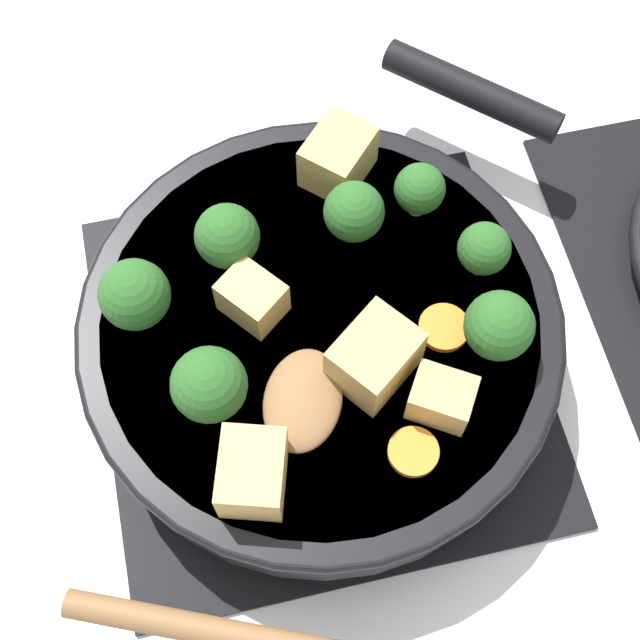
{
  "coord_description": "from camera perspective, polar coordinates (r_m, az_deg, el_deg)",
  "views": [
    {
      "loc": [
        0.23,
        -0.05,
        0.6
      ],
      "look_at": [
        0.0,
        0.0,
        0.08
      ],
      "focal_mm": 50.0,
      "sensor_mm": 36.0,
      "label": 1
    }
  ],
  "objects": [
    {
      "name": "ground_plane",
      "position": [
        0.65,
        -0.0,
        -2.99
      ],
      "size": [
        2.4,
        2.4,
        0.0
      ],
      "primitive_type": "plane",
      "color": "silver"
    },
    {
      "name": "wooden_spoon",
      "position": [
        0.52,
        -2.71,
        -12.86
      ],
      "size": [
        0.22,
        0.2,
        0.02
      ],
      "color": "brown",
      "rests_on": "skillet_pan"
    },
    {
      "name": "broccoli_floret_near_spoon",
      "position": [
        0.57,
        -5.96,
        5.34
      ],
      "size": [
        0.04,
        0.04,
        0.05
      ],
      "color": "#709956",
      "rests_on": "skillet_pan"
    },
    {
      "name": "carrot_slice_orange_thin",
      "position": [
        0.57,
        7.93,
        -0.49
      ],
      "size": [
        0.03,
        0.03,
        0.01
      ],
      "primitive_type": "cylinder",
      "color": "orange",
      "rests_on": "skillet_pan"
    },
    {
      "name": "tofu_cube_near_handle",
      "position": [
        0.54,
        7.78,
        -4.97
      ],
      "size": [
        0.04,
        0.05,
        0.03
      ],
      "primitive_type": "cube",
      "rotation": [
        0.0,
        0.0,
        1.01
      ],
      "color": "tan",
      "rests_on": "skillet_pan"
    },
    {
      "name": "broccoli_floret_north_edge",
      "position": [
        0.59,
        6.4,
        8.31
      ],
      "size": [
        0.03,
        0.03,
        0.04
      ],
      "color": "#709956",
      "rests_on": "skillet_pan"
    },
    {
      "name": "tofu_cube_center_large",
      "position": [
        0.61,
        1.16,
        10.4
      ],
      "size": [
        0.06,
        0.06,
        0.04
      ],
      "primitive_type": "cube",
      "rotation": [
        0.0,
        0.0,
        5.53
      ],
      "color": "tan",
      "rests_on": "skillet_pan"
    },
    {
      "name": "tofu_cube_west_chunk",
      "position": [
        0.54,
        3.51,
        -2.41
      ],
      "size": [
        0.06,
        0.06,
        0.04
      ],
      "primitive_type": "cube",
      "rotation": [
        0.0,
        0.0,
        2.23
      ],
      "color": "tan",
      "rests_on": "skillet_pan"
    },
    {
      "name": "tofu_cube_east_chunk",
      "position": [
        0.52,
        -4.35,
        -9.74
      ],
      "size": [
        0.06,
        0.05,
        0.04
      ],
      "primitive_type": "cube",
      "rotation": [
        0.0,
        0.0,
        2.85
      ],
      "color": "tan",
      "rests_on": "skillet_pan"
    },
    {
      "name": "skillet_pan",
      "position": [
        0.59,
        0.09,
        -0.81
      ],
      "size": [
        0.38,
        0.37,
        0.05
      ],
      "color": "black",
      "rests_on": "front_burner_grate"
    },
    {
      "name": "broccoli_floret_west_rim",
      "position": [
        0.58,
        10.45,
        4.48
      ],
      "size": [
        0.03,
        0.03,
        0.04
      ],
      "color": "#709956",
      "rests_on": "skillet_pan"
    },
    {
      "name": "broccoli_floret_south_cluster",
      "position": [
        0.53,
        -7.11,
        -4.14
      ],
      "size": [
        0.05,
        0.05,
        0.05
      ],
      "color": "#709956",
      "rests_on": "skillet_pan"
    },
    {
      "name": "broccoli_floret_center_top",
      "position": [
        0.55,
        11.39,
        -0.38
      ],
      "size": [
        0.04,
        0.04,
        0.05
      ],
      "color": "#709956",
      "rests_on": "skillet_pan"
    },
    {
      "name": "tofu_cube_back_piece",
      "position": [
        0.56,
        -4.36,
        1.42
      ],
      "size": [
        0.05,
        0.05,
        0.03
      ],
      "primitive_type": "cube",
      "rotation": [
        0.0,
        0.0,
        0.67
      ],
      "color": "tan",
      "rests_on": "skillet_pan"
    },
    {
      "name": "broccoli_floret_mid_floret",
      "position": [
        0.58,
        2.19,
        6.92
      ],
      "size": [
        0.04,
        0.04,
        0.05
      ],
      "color": "#709956",
      "rests_on": "skillet_pan"
    },
    {
      "name": "carrot_slice_near_center",
      "position": [
        0.54,
        5.99,
        -8.39
      ],
      "size": [
        0.03,
        0.03,
        0.01
      ],
      "primitive_type": "cylinder",
      "color": "orange",
      "rests_on": "skillet_pan"
    },
    {
      "name": "front_burner_grate",
      "position": [
        0.63,
        -0.0,
        -2.59
      ],
      "size": [
        0.31,
        0.31,
        0.03
      ],
      "color": "black",
      "rests_on": "ground_plane"
    },
    {
      "name": "broccoli_floret_east_rim",
      "position": [
        0.56,
        -11.78,
        1.58
      ],
      "size": [
        0.04,
        0.04,
        0.05
      ],
      "color": "#709956",
      "rests_on": "skillet_pan"
    }
  ]
}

